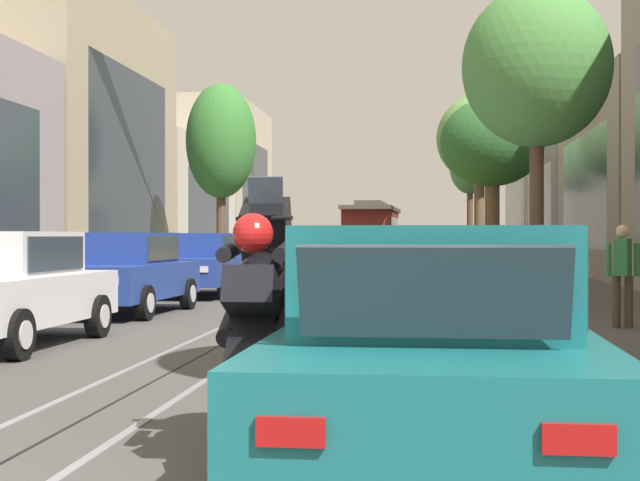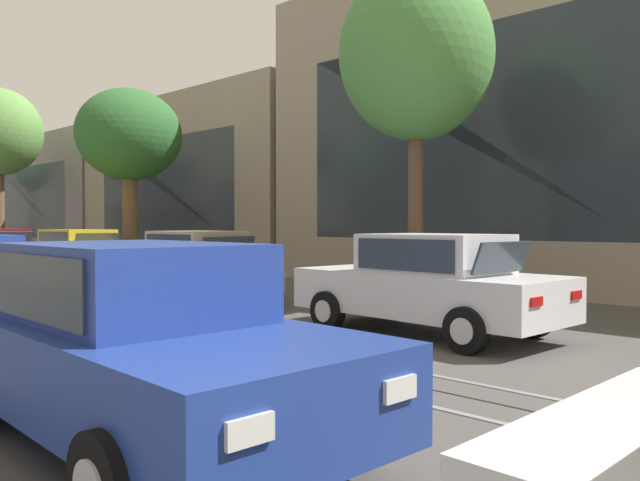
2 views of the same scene
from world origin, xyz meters
The scene contains 7 objects.
building_facade_right centered at (11.29, 30.47, 3.62)m, with size 5.66×68.38×8.95m.
parked_car_blue_mid_left centered at (-2.98, 14.08, 0.80)m, with size 2.13×4.42×1.58m.
parked_car_white_mid_right centered at (2.80, 15.29, 0.80)m, with size 2.15×4.42×1.58m.
parked_car_beige_fourth_right centered at (2.79, 21.59, 0.80)m, with size 2.13×4.42×1.58m.
parked_car_yellow_fifth_right centered at (2.96, 27.91, 0.80)m, with size 2.05×4.38×1.58m.
street_tree_kerb_right_second centered at (5.24, 17.28, 5.18)m, with size 3.25×3.12×6.97m.
street_tree_kerb_right_mid centered at (5.05, 28.46, 4.58)m, with size 3.49×3.10×6.14m.
Camera 2 is at (-5.55, 9.59, 1.73)m, focal length 35.71 mm.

